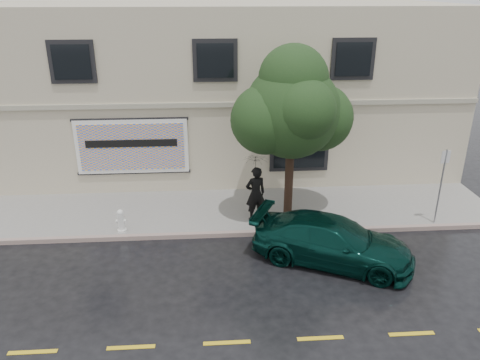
{
  "coord_description": "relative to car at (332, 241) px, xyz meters",
  "views": [
    {
      "loc": [
        -0.28,
        -12.05,
        7.66
      ],
      "look_at": [
        0.7,
        2.2,
        1.71
      ],
      "focal_mm": 35.0,
      "sensor_mm": 36.0,
      "label": 1
    }
  ],
  "objects": [
    {
      "name": "sign_pole",
      "position": [
        4.07,
        1.92,
        1.05
      ],
      "size": [
        0.32,
        0.07,
        2.64
      ],
      "rotation": [
        0.0,
        0.0,
        0.17
      ],
      "color": "#9EA1A7",
      "rests_on": "sidewalk"
    },
    {
      "name": "road_marking",
      "position": [
        -3.27,
        -3.28,
        -0.68
      ],
      "size": [
        19.0,
        0.12,
        0.01
      ],
      "primitive_type": "cube",
      "color": "gold",
      "rests_on": "ground"
    },
    {
      "name": "fire_hydrant",
      "position": [
        -6.52,
        2.02,
        -0.15
      ],
      "size": [
        0.32,
        0.3,
        0.79
      ],
      "rotation": [
        0.0,
        0.0,
        0.07
      ],
      "color": "silver",
      "rests_on": "sidewalk"
    },
    {
      "name": "building",
      "position": [
        -3.27,
        9.21,
        2.81
      ],
      "size": [
        20.0,
        8.12,
        7.0
      ],
      "color": "#BDB098",
      "rests_on": "ground"
    },
    {
      "name": "umbrella",
      "position": [
        -2.04,
        2.57,
        1.74
      ],
      "size": [
        1.21,
        1.21,
        0.68
      ],
      "primitive_type": "imported",
      "rotation": [
        0.0,
        0.0,
        0.43
      ],
      "color": "black",
      "rests_on": "pedestrian"
    },
    {
      "name": "curb",
      "position": [
        -3.27,
        1.72,
        -0.61
      ],
      "size": [
        20.0,
        0.18,
        0.16
      ],
      "primitive_type": "cube",
      "color": "gray",
      "rests_on": "ground"
    },
    {
      "name": "pedestrian",
      "position": [
        -2.04,
        2.57,
        0.44
      ],
      "size": [
        0.81,
        0.63,
        1.94
      ],
      "primitive_type": "imported",
      "rotation": [
        0.0,
        0.0,
        3.4
      ],
      "color": "black",
      "rests_on": "sidewalk"
    },
    {
      "name": "sidewalk",
      "position": [
        -3.27,
        3.47,
        -0.61
      ],
      "size": [
        20.0,
        3.5,
        0.15
      ],
      "primitive_type": "cube",
      "color": "gray",
      "rests_on": "ground"
    },
    {
      "name": "street_tree",
      "position": [
        -0.87,
        2.81,
        3.22
      ],
      "size": [
        3.12,
        3.12,
        5.33
      ],
      "color": "#322216",
      "rests_on": "sidewalk"
    },
    {
      "name": "car",
      "position": [
        0.0,
        0.0,
        0.0
      ],
      "size": [
        5.15,
        3.87,
        1.37
      ],
      "primitive_type": "imported",
      "rotation": [
        0.0,
        0.0,
        1.14
      ],
      "color": "black",
      "rests_on": "ground"
    },
    {
      "name": "billboard",
      "position": [
        -6.47,
        5.14,
        1.37
      ],
      "size": [
        4.3,
        0.16,
        2.2
      ],
      "color": "white",
      "rests_on": "ground"
    },
    {
      "name": "ground",
      "position": [
        -3.27,
        0.22,
        -0.69
      ],
      "size": [
        90.0,
        90.0,
        0.0
      ],
      "primitive_type": "plane",
      "color": "black",
      "rests_on": "ground"
    }
  ]
}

